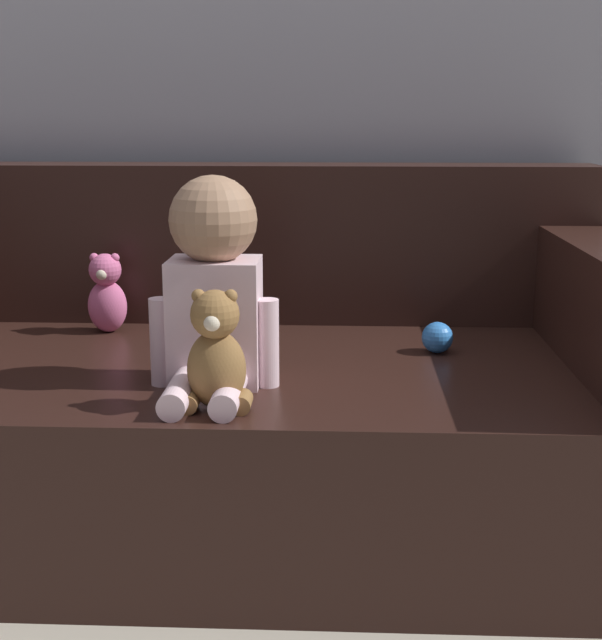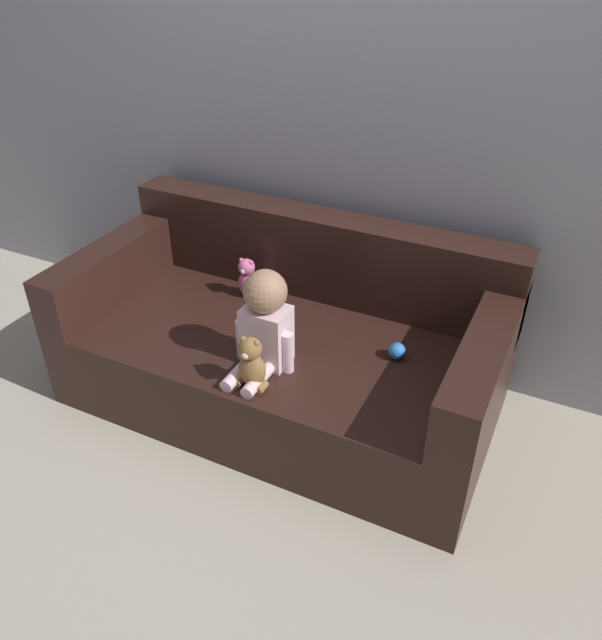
{
  "view_description": "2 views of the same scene",
  "coord_description": "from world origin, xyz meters",
  "px_view_note": "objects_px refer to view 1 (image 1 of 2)",
  "views": [
    {
      "loc": [
        0.3,
        -1.92,
        0.91
      ],
      "look_at": [
        0.21,
        -0.04,
        0.47
      ],
      "focal_mm": 50.0,
      "sensor_mm": 36.0,
      "label": 1
    },
    {
      "loc": [
        1.06,
        -1.97,
        1.93
      ],
      "look_at": [
        0.17,
        -0.14,
        0.58
      ],
      "focal_mm": 35.0,
      "sensor_mm": 36.0,
      "label": 2
    }
  ],
  "objects_px": {
    "person_baby": "(214,288)",
    "plush_toy_side": "(107,293)",
    "couch": "(213,392)",
    "toy_ball": "(437,337)",
    "teddy_bear_brown": "(216,353)"
  },
  "relations": [
    {
      "from": "couch",
      "to": "plush_toy_side",
      "type": "bearing_deg",
      "value": 152.34
    },
    {
      "from": "couch",
      "to": "plush_toy_side",
      "type": "relative_size",
      "value": 9.51
    },
    {
      "from": "person_baby",
      "to": "plush_toy_side",
      "type": "height_order",
      "value": "person_baby"
    },
    {
      "from": "person_baby",
      "to": "plush_toy_side",
      "type": "relative_size",
      "value": 2.09
    },
    {
      "from": "person_baby",
      "to": "teddy_bear_brown",
      "type": "bearing_deg",
      "value": -81.08
    },
    {
      "from": "plush_toy_side",
      "to": "toy_ball",
      "type": "xyz_separation_m",
      "value": [
        0.8,
        -0.16,
        -0.06
      ]
    },
    {
      "from": "plush_toy_side",
      "to": "toy_ball",
      "type": "relative_size",
      "value": 2.8
    },
    {
      "from": "person_baby",
      "to": "toy_ball",
      "type": "xyz_separation_m",
      "value": [
        0.47,
        0.26,
        -0.16
      ]
    },
    {
      "from": "plush_toy_side",
      "to": "teddy_bear_brown",
      "type": "bearing_deg",
      "value": -58.46
    },
    {
      "from": "teddy_bear_brown",
      "to": "person_baby",
      "type": "bearing_deg",
      "value": 98.92
    },
    {
      "from": "toy_ball",
      "to": "person_baby",
      "type": "bearing_deg",
      "value": -150.88
    },
    {
      "from": "person_baby",
      "to": "plush_toy_side",
      "type": "xyz_separation_m",
      "value": [
        -0.33,
        0.42,
        -0.1
      ]
    },
    {
      "from": "teddy_bear_brown",
      "to": "toy_ball",
      "type": "distance_m",
      "value": 0.61
    },
    {
      "from": "couch",
      "to": "plush_toy_side",
      "type": "xyz_separation_m",
      "value": [
        -0.28,
        0.15,
        0.2
      ]
    },
    {
      "from": "person_baby",
      "to": "teddy_bear_brown",
      "type": "xyz_separation_m",
      "value": [
        0.02,
        -0.15,
        -0.09
      ]
    }
  ]
}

